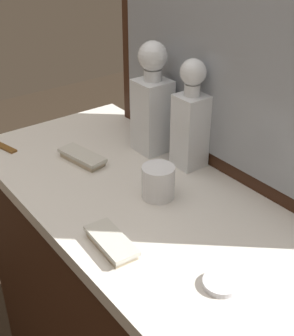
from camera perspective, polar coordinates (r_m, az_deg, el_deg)
name	(u,v)px	position (r m, az deg, el deg)	size (l,w,h in m)	color
dresser	(147,322)	(1.42, 0.00, -18.33)	(1.09, 0.51, 0.88)	#381E11
dresser_mirror	(230,22)	(1.13, 10.13, 17.13)	(0.86, 0.03, 0.76)	#381E11
crystal_decanter_front	(152,109)	(1.29, 0.66, 7.27)	(0.09, 0.09, 0.31)	white
crystal_decanter_right	(190,125)	(1.22, 5.32, 5.26)	(0.07, 0.07, 0.29)	white
crystal_tumbler_center	(158,183)	(1.12, 1.38, -1.89)	(0.08, 0.08, 0.08)	white
silver_brush_rear	(111,243)	(0.98, -4.36, -9.09)	(0.14, 0.07, 0.02)	#B7A88C
silver_brush_far_right	(82,157)	(1.29, -7.91, 1.31)	(0.15, 0.08, 0.02)	#B7A88C
porcelain_dish	(221,283)	(0.91, 9.05, -13.72)	(0.07, 0.07, 0.01)	silver
tortoiseshell_comb	(2,146)	(1.42, -17.28, 2.57)	(0.12, 0.05, 0.01)	brown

